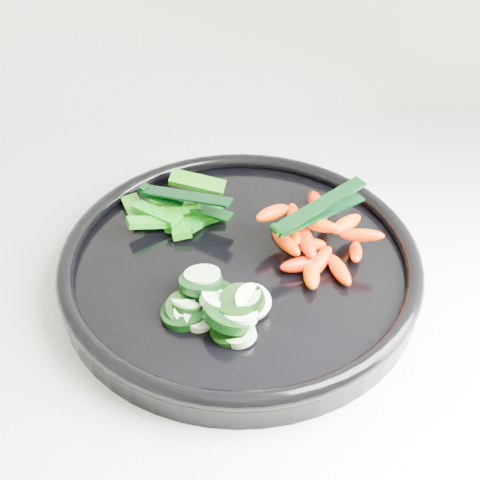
{
  "coord_description": "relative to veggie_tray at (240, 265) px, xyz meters",
  "views": [
    {
      "loc": [
        -0.42,
        1.15,
        1.42
      ],
      "look_at": [
        -0.4,
        1.66,
        0.99
      ],
      "focal_mm": 50.0,
      "sensor_mm": 36.0,
      "label": 1
    }
  ],
  "objects": [
    {
      "name": "carrot_pile",
      "position": [
        0.08,
        0.02,
        0.02
      ],
      "size": [
        0.13,
        0.17,
        0.05
      ],
      "color": "#E94F00",
      "rests_on": "veggie_tray"
    },
    {
      "name": "veggie_tray",
      "position": [
        0.0,
        0.0,
        0.0
      ],
      "size": [
        0.44,
        0.44,
        0.04
      ],
      "color": "black",
      "rests_on": "counter"
    },
    {
      "name": "cucumber_pile",
      "position": [
        -0.03,
        -0.07,
        0.01
      ],
      "size": [
        0.12,
        0.11,
        0.04
      ],
      "color": "black",
      "rests_on": "veggie_tray"
    },
    {
      "name": "pepper_pile",
      "position": [
        -0.07,
        0.08,
        0.01
      ],
      "size": [
        0.12,
        0.11,
        0.04
      ],
      "color": "#0A6E0C",
      "rests_on": "veggie_tray"
    },
    {
      "name": "tong_pepper",
      "position": [
        -0.06,
        0.08,
        0.03
      ],
      "size": [
        0.11,
        0.07,
        0.02
      ],
      "color": "black",
      "rests_on": "pepper_pile"
    },
    {
      "name": "tong_carrot",
      "position": [
        0.08,
        0.02,
        0.05
      ],
      "size": [
        0.1,
        0.07,
        0.02
      ],
      "color": "black",
      "rests_on": "carrot_pile"
    }
  ]
}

